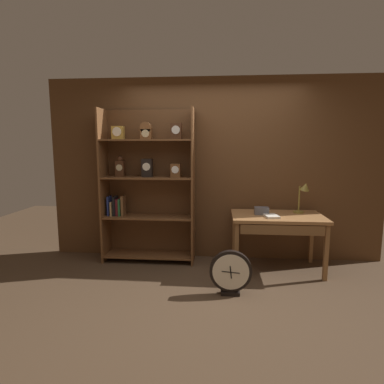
{
  "coord_description": "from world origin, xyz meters",
  "views": [
    {
      "loc": [
        0.07,
        -3.14,
        1.64
      ],
      "look_at": [
        -0.25,
        0.59,
        1.09
      ],
      "focal_mm": 29.31,
      "sensor_mm": 36.0,
      "label": 1
    }
  ],
  "objects_px": {
    "bookshelf": "(147,185)",
    "toolbox_small": "(262,211)",
    "workbench": "(278,222)",
    "round_clock_large": "(231,272)",
    "desk_lamp": "(303,193)",
    "open_repair_manual": "(271,216)"
  },
  "relations": [
    {
      "from": "bookshelf",
      "to": "round_clock_large",
      "type": "distance_m",
      "value": 1.75
    },
    {
      "from": "round_clock_large",
      "to": "desk_lamp",
      "type": "bearing_deg",
      "value": 42.9
    },
    {
      "from": "bookshelf",
      "to": "workbench",
      "type": "relative_size",
      "value": 1.82
    },
    {
      "from": "bookshelf",
      "to": "desk_lamp",
      "type": "relative_size",
      "value": 5.03
    },
    {
      "from": "bookshelf",
      "to": "desk_lamp",
      "type": "xyz_separation_m",
      "value": [
        2.14,
        -0.1,
        -0.06
      ]
    },
    {
      "from": "workbench",
      "to": "desk_lamp",
      "type": "relative_size",
      "value": 2.77
    },
    {
      "from": "desk_lamp",
      "to": "toolbox_small",
      "type": "relative_size",
      "value": 2.34
    },
    {
      "from": "workbench",
      "to": "desk_lamp",
      "type": "height_order",
      "value": "desk_lamp"
    },
    {
      "from": "toolbox_small",
      "to": "round_clock_large",
      "type": "height_order",
      "value": "toolbox_small"
    },
    {
      "from": "workbench",
      "to": "round_clock_large",
      "type": "height_order",
      "value": "workbench"
    },
    {
      "from": "open_repair_manual",
      "to": "bookshelf",
      "type": "bearing_deg",
      "value": 157.97
    },
    {
      "from": "desk_lamp",
      "to": "toolbox_small",
      "type": "xyz_separation_m",
      "value": [
        -0.56,
        -0.12,
        -0.23
      ]
    },
    {
      "from": "workbench",
      "to": "open_repair_manual",
      "type": "relative_size",
      "value": 5.37
    },
    {
      "from": "open_repair_manual",
      "to": "round_clock_large",
      "type": "bearing_deg",
      "value": -139.01
    },
    {
      "from": "workbench",
      "to": "round_clock_large",
      "type": "xyz_separation_m",
      "value": [
        -0.63,
        -0.75,
        -0.4
      ]
    },
    {
      "from": "round_clock_large",
      "to": "bookshelf",
      "type": "bearing_deg",
      "value": 138.68
    },
    {
      "from": "workbench",
      "to": "round_clock_large",
      "type": "relative_size",
      "value": 2.33
    },
    {
      "from": "workbench",
      "to": "toolbox_small",
      "type": "bearing_deg",
      "value": 168.34
    },
    {
      "from": "bookshelf",
      "to": "toolbox_small",
      "type": "relative_size",
      "value": 11.79
    },
    {
      "from": "desk_lamp",
      "to": "round_clock_large",
      "type": "xyz_separation_m",
      "value": [
        -0.98,
        -0.91,
        -0.77
      ]
    },
    {
      "from": "desk_lamp",
      "to": "round_clock_large",
      "type": "relative_size",
      "value": 0.84
    },
    {
      "from": "round_clock_large",
      "to": "open_repair_manual",
      "type": "bearing_deg",
      "value": 50.85
    }
  ]
}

